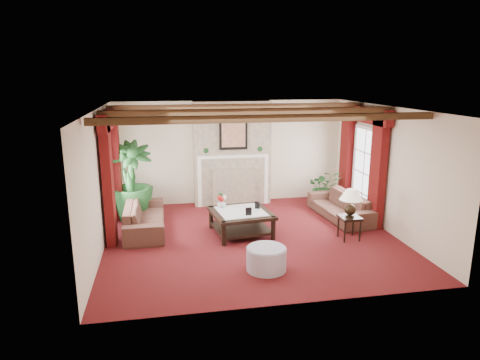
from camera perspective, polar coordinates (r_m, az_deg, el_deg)
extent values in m
plane|color=#4B0E0D|center=(9.11, 1.60, -7.67)|extent=(6.00, 6.00, 0.00)
plane|color=white|center=(8.50, 1.73, 9.51)|extent=(6.00, 6.00, 0.00)
cube|color=beige|center=(11.36, -1.23, 3.74)|extent=(6.00, 0.02, 2.70)
cube|color=beige|center=(8.61, -18.25, -0.23)|extent=(0.02, 5.50, 2.70)
cube|color=beige|center=(9.77, 19.14, 1.31)|extent=(0.02, 5.50, 2.70)
imported|color=#340E1A|center=(9.62, -12.60, -4.21)|extent=(2.13, 0.63, 0.83)
imported|color=#340E1A|center=(10.49, 13.19, -2.85)|extent=(2.11, 0.93, 0.79)
imported|color=black|center=(10.50, -14.25, -2.22)|extent=(1.77, 2.25, 1.03)
imported|color=black|center=(11.50, 11.12, -1.43)|extent=(1.18, 1.24, 0.73)
cylinder|color=#AEA4BA|center=(7.63, 3.53, -10.46)|extent=(0.70, 0.70, 0.41)
imported|color=silver|center=(9.42, -2.48, -3.14)|extent=(0.27, 0.28, 0.19)
imported|color=black|center=(8.88, 2.38, -3.94)|extent=(0.19, 0.03, 0.26)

